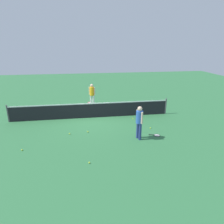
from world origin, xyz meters
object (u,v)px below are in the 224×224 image
tennis_racket_far_player (90,103)px  tennis_ball_by_net (70,134)px  tennis_ball_midcourt (89,163)px  tennis_ball_stray_left (88,132)px  tennis_ball_near_player (133,119)px  player_far_side (92,93)px  tennis_ball_stray_right (150,128)px  tennis_ball_baseline (22,150)px  tennis_racket_near_player (156,135)px  player_near_side (139,120)px

tennis_racket_far_player → tennis_ball_by_net: 5.90m
tennis_ball_midcourt → tennis_ball_stray_left: same height
tennis_ball_near_player → tennis_ball_midcourt: same height
tennis_ball_near_player → tennis_ball_stray_left: (-2.87, -1.57, 0.00)m
player_far_side → tennis_ball_stray_right: size_ratio=25.76×
tennis_ball_baseline → tennis_ball_midcourt: bearing=-26.4°
tennis_ball_stray_right → tennis_racket_near_player: bearing=-88.7°
tennis_racket_far_player → tennis_ball_midcourt: 8.62m
tennis_racket_near_player → tennis_ball_baseline: bearing=-174.9°
player_far_side → tennis_ball_midcourt: bearing=-94.2°
tennis_ball_baseline → tennis_ball_stray_left: same height
tennis_ball_near_player → tennis_racket_far_player: bearing=121.8°
player_far_side → tennis_ball_stray_right: (2.98, -4.75, -0.98)m
tennis_racket_near_player → tennis_ball_near_player: tennis_ball_near_player is taller
tennis_racket_far_player → tennis_racket_near_player: bearing=-64.2°
tennis_racket_near_player → tennis_ball_by_net: tennis_ball_by_net is taller
player_near_side → tennis_ball_stray_left: size_ratio=25.76×
player_far_side → tennis_ball_midcourt: player_far_side is taller
tennis_ball_baseline → tennis_ball_stray_right: (6.48, 1.48, 0.00)m
tennis_ball_stray_right → tennis_ball_midcourt: bearing=-140.3°
tennis_racket_near_player → tennis_ball_by_net: (-4.48, 0.82, 0.02)m
tennis_ball_baseline → player_far_side: bearing=60.6°
tennis_ball_near_player → tennis_ball_by_net: 4.19m
tennis_racket_near_player → tennis_ball_midcourt: 4.11m
tennis_racket_far_player → tennis_ball_midcourt: tennis_ball_midcourt is taller
tennis_ball_near_player → tennis_ball_stray_right: size_ratio=1.00×
tennis_ball_near_player → tennis_ball_by_net: bearing=-156.5°
tennis_ball_midcourt → tennis_ball_baseline: size_ratio=1.00×
player_far_side → tennis_ball_midcourt: (-0.56, -7.69, -0.98)m
player_far_side → tennis_ball_baseline: size_ratio=25.76×
player_near_side → tennis_ball_stray_right: player_near_side is taller
tennis_ball_by_net → tennis_ball_stray_right: 4.46m
tennis_ball_near_player → tennis_ball_midcourt: (-2.92, -4.53, 0.00)m
tennis_racket_far_player → tennis_ball_stray_right: size_ratio=8.97×
player_near_side → tennis_ball_by_net: (-3.46, 1.03, -0.98)m
tennis_racket_near_player → tennis_ball_baseline: tennis_ball_baseline is taller
tennis_ball_stray_left → tennis_racket_near_player: bearing=-14.8°
tennis_racket_far_player → tennis_ball_near_player: size_ratio=8.97×
tennis_ball_baseline → tennis_ball_stray_right: bearing=12.9°
tennis_ball_midcourt → tennis_ball_stray_right: (3.54, 2.94, 0.00)m
player_far_side → tennis_racket_far_player: (-0.17, 0.93, -1.00)m
tennis_ball_by_net → tennis_ball_midcourt: same height
player_far_side → tennis_ball_midcourt: 7.77m
tennis_ball_midcourt → tennis_ball_stray_right: 4.61m
player_near_side → tennis_ball_midcourt: (-2.54, -1.83, -0.98)m
player_near_side → tennis_ball_by_net: size_ratio=25.76×
tennis_ball_stray_left → player_far_side: bearing=83.8°
player_far_side → tennis_racket_far_player: size_ratio=2.87×
tennis_ball_stray_left → tennis_ball_midcourt: bearing=-90.9°
tennis_ball_near_player → tennis_ball_stray_right: same height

